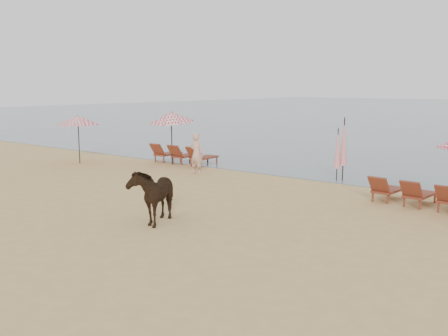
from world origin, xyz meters
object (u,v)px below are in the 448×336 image
object	(u,v)px
lounger_cluster_right	(417,193)
umbrella_open_left_b	(171,117)
lounger_cluster_left	(182,154)
umbrella_open_left_a	(78,120)
umbrella_closed_right	(344,142)
cow	(153,194)
beachgoer_left	(197,153)
umbrella_closed_left	(338,149)

from	to	relation	value
lounger_cluster_right	umbrella_open_left_b	world-z (taller)	umbrella_open_left_b
lounger_cluster_left	umbrella_open_left_a	xyz separation A→B (m)	(-4.19, -3.13, 1.71)
lounger_cluster_left	umbrella_closed_right	size ratio (longest dim) A/B	1.20
lounger_cluster_right	cow	size ratio (longest dim) A/B	1.54
lounger_cluster_left	beachgoer_left	size ratio (longest dim) A/B	1.71
umbrella_closed_left	umbrella_open_left_b	bearing A→B (deg)	-174.11
umbrella_closed_left	cow	xyz separation A→B (m)	(-1.45, -9.02, -0.54)
umbrella_closed_right	beachgoer_left	size ratio (longest dim) A/B	1.42
umbrella_closed_right	cow	xyz separation A→B (m)	(-1.58, -9.30, -0.80)
umbrella_open_left_b	umbrella_open_left_a	bearing A→B (deg)	-158.84
umbrella_closed_right	cow	size ratio (longest dim) A/B	1.36
lounger_cluster_right	umbrella_open_left_b	xyz separation A→B (m)	(-12.45, 1.53, 1.93)
lounger_cluster_left	umbrella_open_left_b	distance (m)	1.97
lounger_cluster_right	umbrella_open_left_a	bearing A→B (deg)	-170.93
lounger_cluster_right	umbrella_open_left_a	world-z (taller)	umbrella_open_left_a
lounger_cluster_left	cow	bearing A→B (deg)	-54.38
lounger_cluster_right	umbrella_closed_right	bearing A→B (deg)	150.19
lounger_cluster_right	cow	world-z (taller)	cow
umbrella_open_left_a	umbrella_closed_right	size ratio (longest dim) A/B	0.93
lounger_cluster_left	umbrella_open_left_a	world-z (taller)	umbrella_open_left_a
lounger_cluster_left	beachgoer_left	bearing A→B (deg)	-38.62
cow	beachgoer_left	distance (m)	7.99
umbrella_open_left_b	umbrella_closed_left	world-z (taller)	umbrella_open_left_b
lounger_cluster_right	umbrella_closed_left	distance (m)	4.73
umbrella_closed_right	umbrella_open_left_a	bearing A→B (deg)	-163.22
umbrella_open_left_b	umbrella_closed_left	bearing A→B (deg)	-6.71
lounger_cluster_right	umbrella_closed_left	bearing A→B (deg)	153.97
umbrella_open_left_b	umbrella_closed_left	xyz separation A→B (m)	(8.49, 0.88, -1.01)
lounger_cluster_right	lounger_cluster_left	bearing A→B (deg)	175.76
umbrella_closed_right	beachgoer_left	distance (m)	6.37
lounger_cluster_left	cow	distance (m)	10.99
umbrella_open_left_a	cow	xyz separation A→B (m)	(10.98, -5.51, -1.37)
umbrella_closed_right	cow	bearing A→B (deg)	-99.67
lounger_cluster_left	umbrella_open_left_b	bearing A→B (deg)	-119.09
lounger_cluster_right	umbrella_open_left_a	size ratio (longest dim) A/B	1.22
umbrella_closed_right	cow	world-z (taller)	umbrella_closed_right
lounger_cluster_left	umbrella_closed_right	world-z (taller)	umbrella_closed_right
umbrella_open_left_b	umbrella_closed_right	xyz separation A→B (m)	(8.62, 1.15, -0.75)
lounger_cluster_left	umbrella_open_left_a	size ratio (longest dim) A/B	1.30
umbrella_closed_right	beachgoer_left	xyz separation A→B (m)	(-5.81, -2.52, -0.69)
lounger_cluster_left	umbrella_closed_right	xyz separation A→B (m)	(8.37, 0.65, 1.14)
lounger_cluster_left	cow	size ratio (longest dim) A/B	1.64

